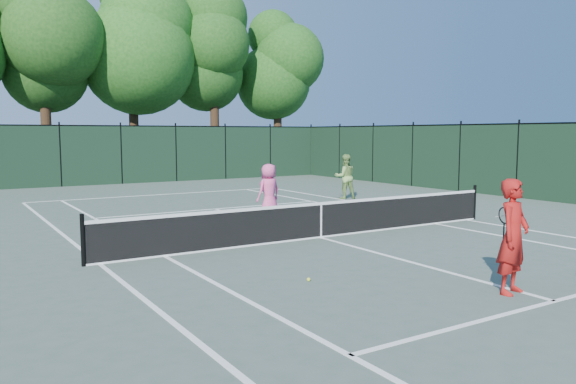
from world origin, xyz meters
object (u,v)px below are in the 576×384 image
player_pink (269,191)px  player_green (345,177)px  loose_ball_midcourt (309,279)px  coach (513,236)px

player_pink → player_green: size_ratio=0.95×
player_pink → player_green: bearing=-162.6°
player_pink → player_green: (5.21, 2.86, 0.05)m
player_green → loose_ball_midcourt: size_ratio=26.47×
coach → player_green: bearing=49.9°
coach → player_pink: size_ratio=1.12×
coach → loose_ball_midcourt: 3.54m
coach → player_green: (5.93, 12.14, -0.05)m
player_pink → loose_ball_midcourt: player_pink is taller
coach → loose_ball_midcourt: coach is taller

